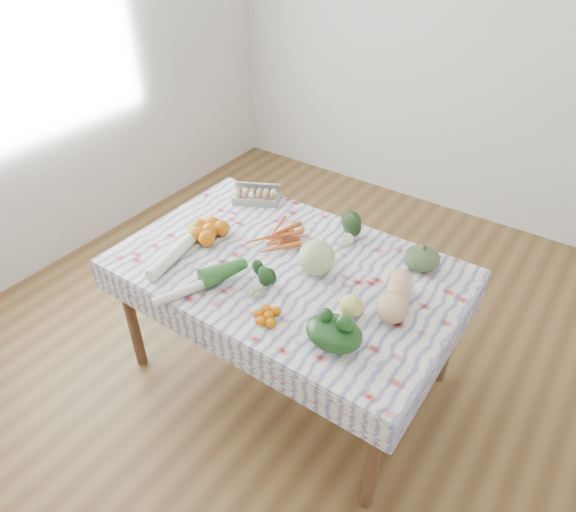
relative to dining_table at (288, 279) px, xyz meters
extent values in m
plane|color=brown|center=(0.00, 0.00, -0.68)|extent=(4.50, 4.50, 0.00)
cube|color=silver|center=(0.00, 2.25, 0.72)|extent=(4.00, 0.04, 2.80)
cube|color=brown|center=(0.00, 0.00, 0.05)|extent=(1.60, 1.00, 0.04)
cylinder|color=brown|center=(-0.74, -0.44, -0.32)|extent=(0.06, 0.06, 0.71)
cylinder|color=brown|center=(0.74, -0.44, -0.32)|extent=(0.06, 0.06, 0.71)
cylinder|color=brown|center=(-0.74, 0.44, -0.32)|extent=(0.06, 0.06, 0.71)
cylinder|color=brown|center=(0.74, 0.44, -0.32)|extent=(0.06, 0.06, 0.71)
cube|color=white|center=(0.00, 0.00, 0.08)|extent=(1.66, 1.06, 0.01)
cube|color=#A3A49F|center=(-0.49, 0.38, 0.12)|extent=(0.28, 0.22, 0.07)
cube|color=#CB5118|center=(-0.15, 0.13, 0.11)|extent=(0.29, 0.28, 0.04)
ellipsoid|color=#1B3315|center=(0.14, 0.37, 0.15)|extent=(0.17, 0.15, 0.13)
ellipsoid|color=#3E562E|center=(0.54, 0.36, 0.14)|extent=(0.18, 0.18, 0.11)
sphere|color=#A8C77E|center=(0.14, 0.04, 0.17)|extent=(0.23, 0.23, 0.17)
ellipsoid|color=tan|center=(0.56, 0.03, 0.15)|extent=(0.21, 0.32, 0.14)
cube|color=orange|center=(-0.47, -0.04, 0.13)|extent=(0.27, 0.27, 0.09)
ellipsoid|color=#1D471D|center=(-0.02, -0.21, 0.13)|extent=(0.17, 0.17, 0.09)
cube|color=#D56501|center=(0.15, -0.36, 0.11)|extent=(0.19, 0.19, 0.05)
sphere|color=#DACC67|center=(0.42, -0.13, 0.14)|extent=(0.12, 0.12, 0.10)
ellipsoid|color=black|center=(0.44, -0.31, 0.14)|extent=(0.28, 0.24, 0.11)
cylinder|color=white|center=(-0.49, -0.26, 0.12)|extent=(0.14, 0.45, 0.06)
cylinder|color=silver|center=(-0.23, -0.38, 0.11)|extent=(0.22, 0.44, 0.05)
camera|label=1|loc=(1.13, -1.62, 1.63)|focal=32.00mm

